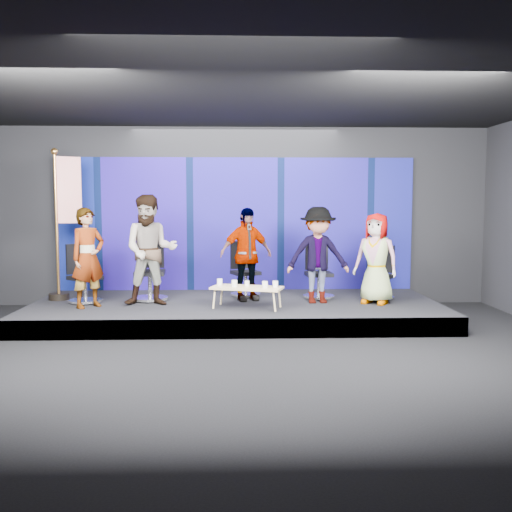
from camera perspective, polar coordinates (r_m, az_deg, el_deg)
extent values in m
plane|color=black|center=(7.58, -2.03, -10.08)|extent=(10.00, 10.00, 0.00)
cube|color=black|center=(11.32, -2.06, 3.97)|extent=(10.00, 0.02, 3.50)
cube|color=black|center=(3.32, -2.14, 0.79)|extent=(10.00, 0.02, 3.50)
cube|color=black|center=(7.46, -2.12, 16.80)|extent=(10.00, 8.00, 0.02)
cube|color=black|center=(9.99, -2.03, -5.44)|extent=(7.00, 3.00, 0.30)
cube|color=navy|center=(11.27, -2.06, 3.21)|extent=(7.00, 0.08, 2.60)
cylinder|color=silver|center=(10.27, -16.67, -4.35)|extent=(0.81, 0.81, 0.06)
cylinder|color=silver|center=(10.24, -16.70, -3.15)|extent=(0.07, 0.07, 0.38)
cube|color=black|center=(10.21, -16.73, -2.09)|extent=(0.65, 0.65, 0.07)
cube|color=black|center=(10.37, -17.43, -0.25)|extent=(0.33, 0.33, 0.52)
imported|color=black|center=(9.73, -16.45, -0.17)|extent=(0.70, 0.70, 1.64)
cylinder|color=silver|center=(10.24, -10.53, -4.23)|extent=(0.69, 0.69, 0.06)
cylinder|color=silver|center=(10.20, -10.56, -2.86)|extent=(0.08, 0.08, 0.43)
cube|color=black|center=(10.17, -10.58, -1.66)|extent=(0.55, 0.55, 0.08)
cube|color=black|center=(10.39, -10.49, 0.46)|extent=(0.48, 0.08, 0.59)
imported|color=black|center=(9.68, -10.51, 0.57)|extent=(0.95, 0.76, 1.86)
cylinder|color=silver|center=(10.55, -1.05, -3.88)|extent=(0.73, 0.73, 0.06)
cylinder|color=silver|center=(10.52, -1.05, -2.71)|extent=(0.07, 0.07, 0.38)
cube|color=black|center=(10.50, -1.05, -1.68)|extent=(0.59, 0.59, 0.07)
cube|color=black|center=(10.67, -1.51, 0.12)|extent=(0.41, 0.19, 0.52)
imported|color=black|center=(10.01, -1.01, 0.17)|extent=(1.04, 0.71, 1.63)
cylinder|color=silver|center=(10.37, 6.28, -4.07)|extent=(0.60, 0.60, 0.06)
cylinder|color=silver|center=(10.34, 6.30, -2.86)|extent=(0.07, 0.07, 0.38)
cube|color=black|center=(10.31, 6.31, -1.81)|extent=(0.48, 0.48, 0.07)
cube|color=black|center=(10.50, 6.08, 0.05)|extent=(0.42, 0.07, 0.53)
imported|color=black|center=(9.82, 6.20, 0.10)|extent=(1.09, 0.66, 1.65)
cylinder|color=silver|center=(10.46, 12.19, -4.09)|extent=(0.75, 0.75, 0.05)
cylinder|color=silver|center=(10.43, 12.21, -2.97)|extent=(0.06, 0.06, 0.36)
cube|color=black|center=(10.40, 12.23, -1.99)|extent=(0.60, 0.60, 0.06)
cube|color=black|center=(10.57, 12.65, -0.27)|extent=(0.35, 0.25, 0.49)
imported|color=black|center=(9.92, 11.92, -0.24)|extent=(0.90, 0.83, 1.55)
cube|color=tan|center=(9.31, -0.91, -3.20)|extent=(1.24, 0.80, 0.04)
cylinder|color=tan|center=(9.31, -4.21, -4.31)|extent=(0.03, 0.03, 0.32)
cylinder|color=tan|center=(9.67, -3.47, -3.95)|extent=(0.03, 0.03, 0.32)
cylinder|color=tan|center=(9.04, 1.84, -4.60)|extent=(0.03, 0.03, 0.32)
cylinder|color=tan|center=(9.40, 2.37, -4.21)|extent=(0.03, 0.03, 0.32)
cylinder|color=silver|center=(9.51, -3.65, -2.60)|extent=(0.09, 0.09, 0.11)
cylinder|color=silver|center=(9.31, -2.17, -2.75)|extent=(0.09, 0.09, 0.11)
cylinder|color=silver|center=(9.38, -0.90, -2.76)|extent=(0.07, 0.07, 0.09)
cylinder|color=silver|center=(9.18, 0.91, -2.87)|extent=(0.09, 0.09, 0.11)
cylinder|color=silver|center=(9.25, 1.95, -2.82)|extent=(0.09, 0.09, 0.10)
cylinder|color=black|center=(10.76, -19.10, -3.84)|extent=(0.36, 0.36, 0.11)
cylinder|color=#C78940|center=(10.64, -19.30, 2.96)|extent=(0.05, 0.05, 2.44)
sphere|color=#C78940|center=(10.67, -19.52, 9.83)|extent=(0.12, 0.12, 0.12)
cube|color=#AF1416|center=(10.67, -18.21, 6.28)|extent=(0.40, 0.27, 1.17)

